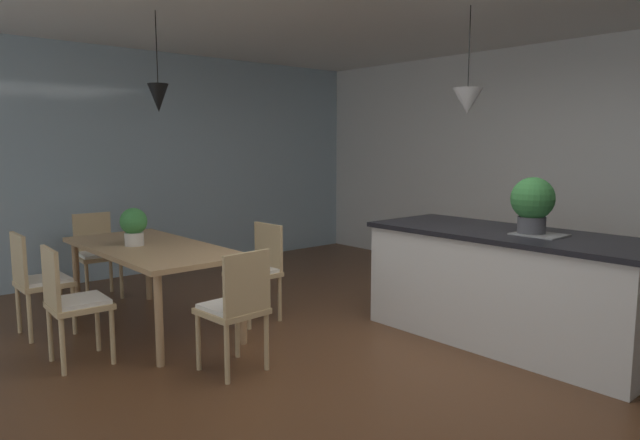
# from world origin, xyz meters

# --- Properties ---
(ground_plane) EXTENTS (10.00, 8.40, 0.04)m
(ground_plane) POSITION_xyz_m (0.00, 0.00, -0.02)
(ground_plane) COLOR brown
(wall_back_kitchen) EXTENTS (10.00, 0.12, 2.70)m
(wall_back_kitchen) POSITION_xyz_m (0.00, 3.26, 1.35)
(wall_back_kitchen) COLOR white
(wall_back_kitchen) RESTS_ON ground_plane
(window_wall_left_glazing) EXTENTS (0.06, 8.40, 2.70)m
(window_wall_left_glazing) POSITION_xyz_m (-4.06, 0.00, 1.35)
(window_wall_left_glazing) COLOR #9EB7C6
(window_wall_left_glazing) RESTS_ON ground_plane
(dining_table) EXTENTS (1.90, 0.87, 0.72)m
(dining_table) POSITION_xyz_m (-1.99, -0.86, 0.65)
(dining_table) COLOR tan
(dining_table) RESTS_ON ground_plane
(chair_near_left) EXTENTS (0.40, 0.40, 0.87)m
(chair_near_left) POSITION_xyz_m (-2.41, -1.67, 0.47)
(chair_near_left) COLOR tan
(chair_near_left) RESTS_ON ground_plane
(chair_far_right) EXTENTS (0.41, 0.41, 0.87)m
(chair_far_right) POSITION_xyz_m (-1.56, -0.06, 0.47)
(chair_far_right) COLOR tan
(chair_far_right) RESTS_ON ground_plane
(chair_window_end) EXTENTS (0.43, 0.43, 0.87)m
(chair_window_end) POSITION_xyz_m (-3.31, -0.86, 0.47)
(chair_window_end) COLOR tan
(chair_window_end) RESTS_ON ground_plane
(chair_near_right) EXTENTS (0.42, 0.42, 0.87)m
(chair_near_right) POSITION_xyz_m (-1.56, -1.67, 0.47)
(chair_near_right) COLOR tan
(chair_near_right) RESTS_ON ground_plane
(chair_kitchen_end) EXTENTS (0.43, 0.43, 0.87)m
(chair_kitchen_end) POSITION_xyz_m (-0.66, -0.86, 0.47)
(chair_kitchen_end) COLOR tan
(chair_kitchen_end) RESTS_ON ground_plane
(kitchen_island) EXTENTS (2.27, 0.92, 0.91)m
(kitchen_island) POSITION_xyz_m (0.24, 1.12, 0.46)
(kitchen_island) COLOR silver
(kitchen_island) RESTS_ON ground_plane
(pendant_over_table) EXTENTS (0.18, 0.18, 0.84)m
(pendant_over_table) POSITION_xyz_m (-2.05, -0.72, 1.98)
(pendant_over_table) COLOR black
(pendant_over_island_main) EXTENTS (0.25, 0.25, 0.86)m
(pendant_over_island_main) POSITION_xyz_m (-0.20, 1.12, 1.94)
(pendant_over_island_main) COLOR black
(potted_plant_on_island) EXTENTS (0.33, 0.33, 0.44)m
(potted_plant_on_island) POSITION_xyz_m (0.41, 1.12, 1.14)
(potted_plant_on_island) COLOR #4C4C51
(potted_plant_on_island) RESTS_ON kitchen_island
(potted_plant_on_table) EXTENTS (0.23, 0.23, 0.33)m
(potted_plant_on_table) POSITION_xyz_m (-2.09, -0.97, 0.90)
(potted_plant_on_table) COLOR beige
(potted_plant_on_table) RESTS_ON dining_table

